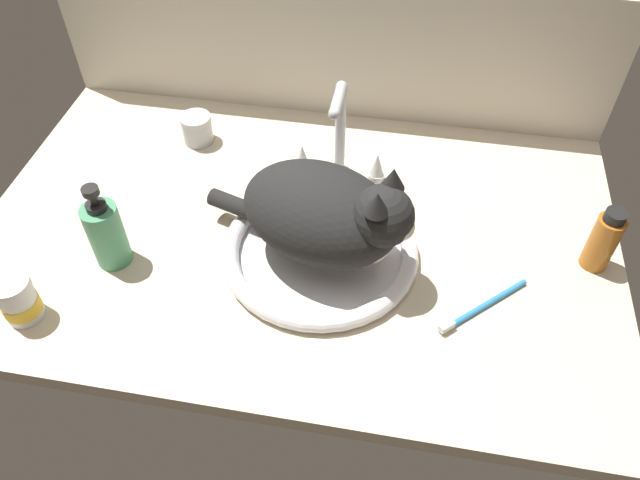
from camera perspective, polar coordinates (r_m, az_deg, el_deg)
countertop at (r=113.22cm, az=-2.19°, el=0.40°), size 116.00×73.22×3.00cm
backsplash_wall at (r=132.81cm, az=1.04°, el=16.88°), size 116.00×2.40×33.66cm
sink_basin at (r=106.89cm, az=-0.00°, el=-0.96°), size 34.41×34.41×3.01cm
faucet at (r=117.13cm, az=1.82°, el=8.89°), size 18.02×11.02×21.62cm
cat at (r=99.33cm, az=0.89°, el=2.39°), size 37.68×26.04×19.06cm
amber_bottle at (r=112.80cm, az=24.92°, el=-0.03°), size 4.70×4.70×12.50cm
metal_jar at (r=132.25cm, az=-11.39°, el=10.14°), size 6.43×6.43×6.11cm
pill_bottle at (r=107.91cm, az=-26.30°, el=-5.06°), size 6.11×6.11×8.30cm
soap_pump_bottle at (r=108.68cm, az=-19.32°, el=0.60°), size 6.06×6.06×16.75cm
toothbrush at (r=103.50cm, az=14.83°, el=-6.05°), size 14.41×13.58×1.70cm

